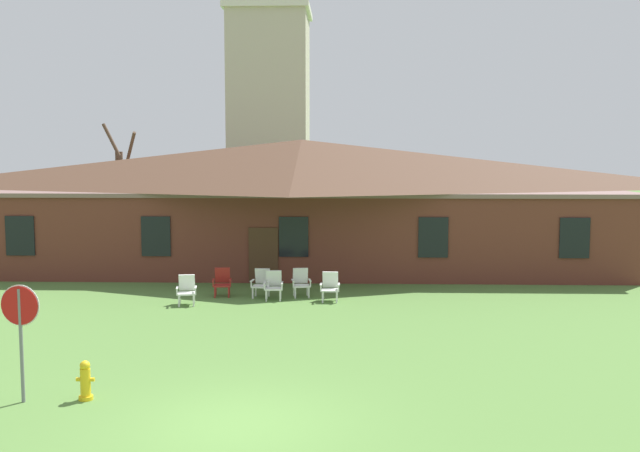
{
  "coord_description": "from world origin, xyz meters",
  "views": [
    {
      "loc": [
        1.91,
        -12.52,
        4.82
      ],
      "look_at": [
        1.18,
        8.69,
        2.72
      ],
      "focal_mm": 40.86,
      "sensor_mm": 36.0,
      "label": 1
    }
  ],
  "objects_px": {
    "stop_sign": "(20,319)",
    "lawn_chair_left_end": "(262,282)",
    "lawn_chair_middle": "(274,285)",
    "lawn_chair_far_side": "(330,286)",
    "lawn_chair_near_door": "(222,281)",
    "lawn_chair_right_end": "(301,282)",
    "fire_hydrant": "(85,381)",
    "lawn_chair_by_porch": "(187,289)"
  },
  "relations": [
    {
      "from": "stop_sign",
      "to": "fire_hydrant",
      "type": "height_order",
      "value": "stop_sign"
    },
    {
      "from": "lawn_chair_left_end",
      "to": "lawn_chair_by_porch",
      "type": "bearing_deg",
      "value": -149.62
    },
    {
      "from": "lawn_chair_far_side",
      "to": "lawn_chair_by_porch",
      "type": "bearing_deg",
      "value": -170.88
    },
    {
      "from": "lawn_chair_by_porch",
      "to": "lawn_chair_middle",
      "type": "distance_m",
      "value": 2.87
    },
    {
      "from": "stop_sign",
      "to": "lawn_chair_by_porch",
      "type": "relative_size",
      "value": 2.43
    },
    {
      "from": "lawn_chair_by_porch",
      "to": "lawn_chair_right_end",
      "type": "height_order",
      "value": "same"
    },
    {
      "from": "lawn_chair_by_porch",
      "to": "fire_hydrant",
      "type": "xyz_separation_m",
      "value": [
        -0.01,
        -9.13,
        -0.12
      ]
    },
    {
      "from": "lawn_chair_by_porch",
      "to": "lawn_chair_right_end",
      "type": "relative_size",
      "value": 1.0
    },
    {
      "from": "lawn_chair_near_door",
      "to": "lawn_chair_middle",
      "type": "xyz_separation_m",
      "value": [
        1.81,
        -0.54,
        0.0
      ]
    },
    {
      "from": "lawn_chair_by_porch",
      "to": "lawn_chair_near_door",
      "type": "xyz_separation_m",
      "value": [
        0.9,
        1.46,
        0.0
      ]
    },
    {
      "from": "lawn_chair_left_end",
      "to": "lawn_chair_far_side",
      "type": "distance_m",
      "value": 2.41
    },
    {
      "from": "lawn_chair_far_side",
      "to": "lawn_chair_left_end",
      "type": "bearing_deg",
      "value": 165.8
    },
    {
      "from": "lawn_chair_left_end",
      "to": "lawn_chair_far_side",
      "type": "height_order",
      "value": "same"
    },
    {
      "from": "lawn_chair_by_porch",
      "to": "lawn_chair_far_side",
      "type": "xyz_separation_m",
      "value": [
        4.6,
        0.74,
        0.0
      ]
    },
    {
      "from": "lawn_chair_right_end",
      "to": "fire_hydrant",
      "type": "relative_size",
      "value": 1.21
    },
    {
      "from": "stop_sign",
      "to": "lawn_chair_left_end",
      "type": "xyz_separation_m",
      "value": [
        3.45,
        10.64,
        -1.15
      ]
    },
    {
      "from": "lawn_chair_right_end",
      "to": "stop_sign",
      "type": "bearing_deg",
      "value": -113.86
    },
    {
      "from": "lawn_chair_left_end",
      "to": "stop_sign",
      "type": "bearing_deg",
      "value": -107.96
    },
    {
      "from": "lawn_chair_left_end",
      "to": "lawn_chair_right_end",
      "type": "xyz_separation_m",
      "value": [
        1.32,
        0.15,
        0.0
      ]
    },
    {
      "from": "lawn_chair_left_end",
      "to": "lawn_chair_right_end",
      "type": "bearing_deg",
      "value": 6.39
    },
    {
      "from": "fire_hydrant",
      "to": "lawn_chair_far_side",
      "type": "bearing_deg",
      "value": 64.97
    },
    {
      "from": "lawn_chair_near_door",
      "to": "lawn_chair_right_end",
      "type": "bearing_deg",
      "value": 0.27
    },
    {
      "from": "lawn_chair_far_side",
      "to": "lawn_chair_right_end",
      "type": "bearing_deg",
      "value": 143.78
    },
    {
      "from": "lawn_chair_right_end",
      "to": "lawn_chair_far_side",
      "type": "height_order",
      "value": "same"
    },
    {
      "from": "lawn_chair_far_side",
      "to": "fire_hydrant",
      "type": "relative_size",
      "value": 1.21
    },
    {
      "from": "lawn_chair_near_door",
      "to": "lawn_chair_right_end",
      "type": "height_order",
      "value": "same"
    },
    {
      "from": "stop_sign",
      "to": "lawn_chair_left_end",
      "type": "height_order",
      "value": "stop_sign"
    },
    {
      "from": "stop_sign",
      "to": "lawn_chair_middle",
      "type": "distance_m",
      "value": 11.01
    },
    {
      "from": "lawn_chair_middle",
      "to": "lawn_chair_right_end",
      "type": "relative_size",
      "value": 1.0
    },
    {
      "from": "lawn_chair_middle",
      "to": "fire_hydrant",
      "type": "xyz_separation_m",
      "value": [
        -2.73,
        -10.05,
        -0.12
      ]
    },
    {
      "from": "lawn_chair_middle",
      "to": "lawn_chair_left_end",
      "type": "bearing_deg",
      "value": 137.89
    },
    {
      "from": "stop_sign",
      "to": "lawn_chair_far_side",
      "type": "bearing_deg",
      "value": 60.09
    },
    {
      "from": "fire_hydrant",
      "to": "lawn_chair_near_door",
      "type": "bearing_deg",
      "value": 85.07
    },
    {
      "from": "stop_sign",
      "to": "lawn_chair_middle",
      "type": "bearing_deg",
      "value": 69.15
    },
    {
      "from": "fire_hydrant",
      "to": "lawn_chair_left_end",
      "type": "bearing_deg",
      "value": 77.72
    },
    {
      "from": "lawn_chair_by_porch",
      "to": "lawn_chair_middle",
      "type": "relative_size",
      "value": 1.0
    },
    {
      "from": "lawn_chair_by_porch",
      "to": "lawn_chair_far_side",
      "type": "height_order",
      "value": "same"
    },
    {
      "from": "lawn_chair_far_side",
      "to": "fire_hydrant",
      "type": "xyz_separation_m",
      "value": [
        -4.61,
        -9.87,
        -0.12
      ]
    },
    {
      "from": "lawn_chair_middle",
      "to": "lawn_chair_by_porch",
      "type": "bearing_deg",
      "value": -161.24
    },
    {
      "from": "lawn_chair_middle",
      "to": "lawn_chair_far_side",
      "type": "bearing_deg",
      "value": -5.58
    },
    {
      "from": "lawn_chair_far_side",
      "to": "lawn_chair_near_door",
      "type": "bearing_deg",
      "value": 168.88
    },
    {
      "from": "stop_sign",
      "to": "lawn_chair_near_door",
      "type": "distance_m",
      "value": 11.03
    }
  ]
}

